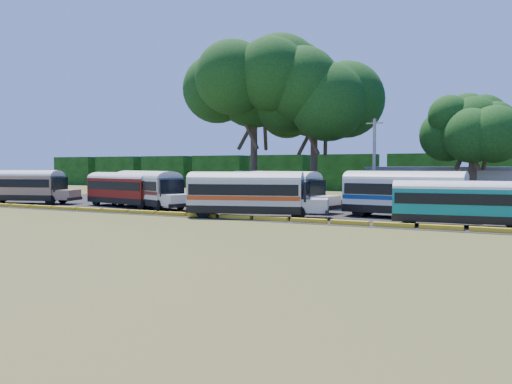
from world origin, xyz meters
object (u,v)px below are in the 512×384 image
at_px(bus_red, 125,187).
at_px(bus_white_red, 249,192).
at_px(bus_cream_west, 148,187).
at_px(bus_beige, 23,184).
at_px(tree_west, 254,87).
at_px(bus_teal, 456,200).

bearing_deg(bus_red, bus_white_red, -2.32).
distance_m(bus_red, bus_cream_west, 2.85).
xyz_separation_m(bus_beige, bus_red, (12.74, 1.64, -0.11)).
xyz_separation_m(bus_beige, tree_west, (20.45, 15.23, 11.18)).
bearing_deg(tree_west, bus_red, -119.56).
height_order(bus_red, bus_white_red, bus_white_red).
distance_m(bus_beige, bus_cream_west, 15.67).
bearing_deg(bus_cream_west, bus_red, -157.52).
bearing_deg(bus_cream_west, bus_beige, -151.14).
height_order(bus_beige, bus_cream_west, bus_beige).
xyz_separation_m(bus_cream_west, bus_white_red, (13.04, -3.88, 0.01)).
xyz_separation_m(bus_beige, bus_white_red, (28.63, -2.26, -0.03)).
bearing_deg(bus_cream_west, tree_west, 93.27).
height_order(bus_white_red, bus_teal, bus_white_red).
bearing_deg(bus_teal, bus_beige, 172.12).
relative_size(bus_cream_west, bus_teal, 1.16).
distance_m(bus_teal, tree_west, 30.96).
distance_m(bus_cream_west, bus_teal, 28.42).
bearing_deg(bus_white_red, bus_cream_west, 148.08).
relative_size(bus_red, tree_west, 0.60).
bearing_deg(bus_white_red, bus_beige, 160.13).
bearing_deg(tree_west, bus_white_red, -64.94).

